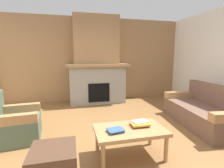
# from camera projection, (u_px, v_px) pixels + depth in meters

# --- Properties ---
(ground) EXTENTS (9.00, 9.00, 0.00)m
(ground) POSITION_uv_depth(u_px,v_px,m) (120.00, 140.00, 2.96)
(ground) COLOR brown
(wall_back_wood_panel) EXTENTS (6.00, 0.12, 2.70)m
(wall_back_wood_panel) POSITION_uv_depth(u_px,v_px,m) (95.00, 60.00, 5.63)
(wall_back_wood_panel) COLOR #997047
(wall_back_wood_panel) RESTS_ON ground
(fireplace) EXTENTS (1.90, 0.82, 2.70)m
(fireplace) POSITION_uv_depth(u_px,v_px,m) (97.00, 66.00, 5.29)
(fireplace) COLOR gray
(fireplace) RESTS_ON ground
(couch) EXTENTS (1.02, 1.88, 0.85)m
(couch) POSITION_uv_depth(u_px,v_px,m) (203.00, 112.00, 3.59)
(couch) COLOR brown
(couch) RESTS_ON ground
(armchair) EXTENTS (0.84, 0.84, 0.85)m
(armchair) POSITION_uv_depth(u_px,v_px,m) (13.00, 124.00, 2.91)
(armchair) COLOR #4C604C
(armchair) RESTS_ON ground
(coffee_table) EXTENTS (1.00, 0.60, 0.43)m
(coffee_table) POSITION_uv_depth(u_px,v_px,m) (130.00, 132.00, 2.41)
(coffee_table) COLOR #A87A4C
(coffee_table) RESTS_ON ground
(ottoman) EXTENTS (0.52, 0.52, 0.40)m
(ottoman) POSITION_uv_depth(u_px,v_px,m) (54.00, 164.00, 1.96)
(ottoman) COLOR #4C3323
(ottoman) RESTS_ON ground
(book_stack_near_edge) EXTENTS (0.26, 0.22, 0.04)m
(book_stack_near_edge) POSITION_uv_depth(u_px,v_px,m) (116.00, 130.00, 2.30)
(book_stack_near_edge) COLOR #335699
(book_stack_near_edge) RESTS_ON coffee_table
(book_stack_center) EXTENTS (0.27, 0.21, 0.07)m
(book_stack_center) POSITION_uv_depth(u_px,v_px,m) (140.00, 124.00, 2.48)
(book_stack_center) COLOR #B23833
(book_stack_center) RESTS_ON coffee_table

